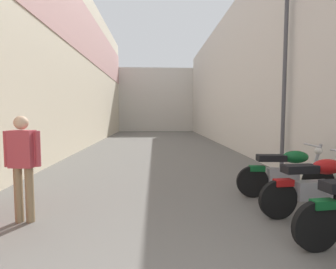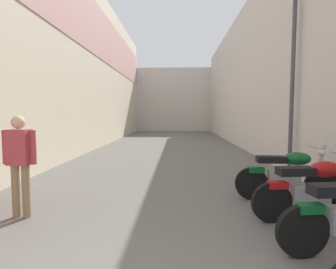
{
  "view_description": "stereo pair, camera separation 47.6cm",
  "coord_description": "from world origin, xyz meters",
  "px_view_note": "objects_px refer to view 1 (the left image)",
  "views": [
    {
      "loc": [
        -0.12,
        -0.69,
        1.6
      ],
      "look_at": [
        0.16,
        5.01,
        1.16
      ],
      "focal_mm": 28.86,
      "sensor_mm": 36.0,
      "label": 1
    },
    {
      "loc": [
        0.36,
        -0.69,
        1.6
      ],
      "look_at": [
        0.16,
        5.01,
        1.16
      ],
      "focal_mm": 28.86,
      "sensor_mm": 36.0,
      "label": 2
    }
  ],
  "objects_px": {
    "motorcycle_third": "(316,185)",
    "street_lamp": "(281,70)",
    "pedestrian_mid_alley": "(23,161)",
    "motorcycle_fourth": "(286,171)"
  },
  "relations": [
    {
      "from": "motorcycle_third",
      "to": "street_lamp",
      "type": "height_order",
      "value": "street_lamp"
    },
    {
      "from": "pedestrian_mid_alley",
      "to": "street_lamp",
      "type": "relative_size",
      "value": 0.34
    },
    {
      "from": "motorcycle_third",
      "to": "street_lamp",
      "type": "distance_m",
      "value": 3.61
    },
    {
      "from": "pedestrian_mid_alley",
      "to": "street_lamp",
      "type": "height_order",
      "value": "street_lamp"
    },
    {
      "from": "motorcycle_third",
      "to": "pedestrian_mid_alley",
      "type": "distance_m",
      "value": 4.44
    },
    {
      "from": "motorcycle_third",
      "to": "street_lamp",
      "type": "xyz_separation_m",
      "value": [
        0.7,
        2.78,
        2.19
      ]
    },
    {
      "from": "motorcycle_fourth",
      "to": "street_lamp",
      "type": "bearing_deg",
      "value": 68.97
    },
    {
      "from": "motorcycle_third",
      "to": "motorcycle_fourth",
      "type": "xyz_separation_m",
      "value": [
        0.0,
        0.96,
        0.0
      ]
    },
    {
      "from": "motorcycle_third",
      "to": "pedestrian_mid_alley",
      "type": "bearing_deg",
      "value": 179.98
    },
    {
      "from": "motorcycle_third",
      "to": "pedestrian_mid_alley",
      "type": "height_order",
      "value": "pedestrian_mid_alley"
    }
  ]
}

